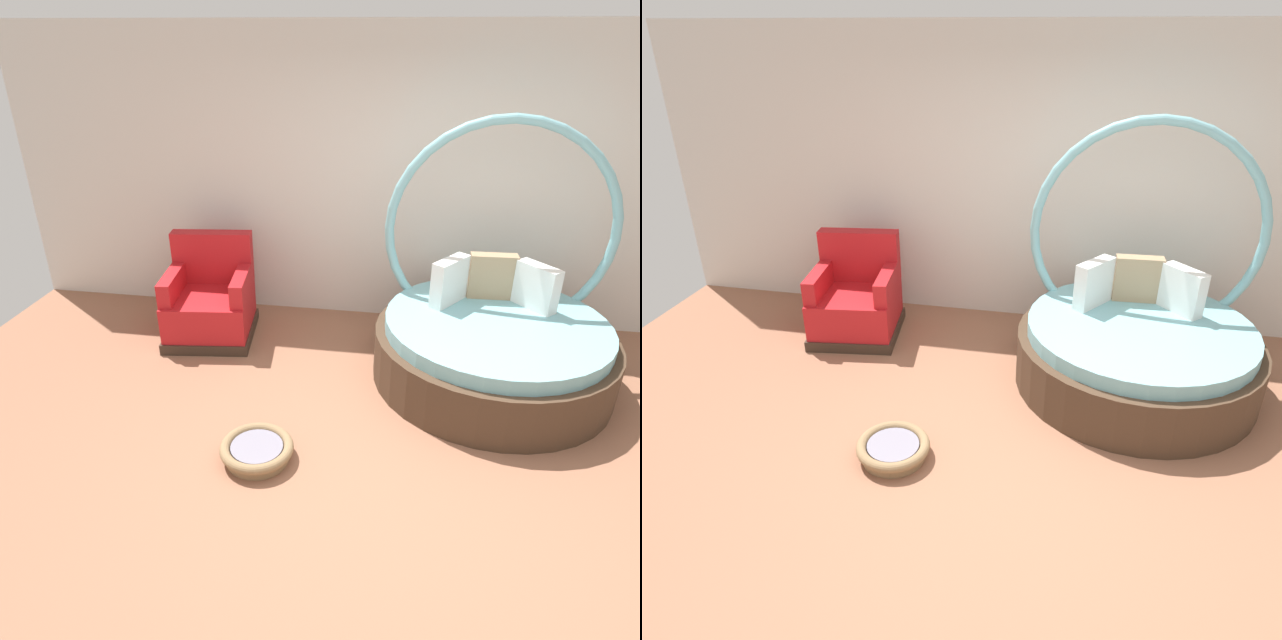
# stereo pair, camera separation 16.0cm
# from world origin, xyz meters

# --- Properties ---
(ground_plane) EXTENTS (8.00, 8.00, 0.02)m
(ground_plane) POSITION_xyz_m (0.00, 0.00, -0.01)
(ground_plane) COLOR #936047
(back_wall) EXTENTS (8.00, 0.12, 2.73)m
(back_wall) POSITION_xyz_m (0.00, 2.42, 1.37)
(back_wall) COLOR silver
(back_wall) RESTS_ON ground_plane
(round_daybed) EXTENTS (1.95, 1.95, 2.07)m
(round_daybed) POSITION_xyz_m (0.71, 1.36, 0.39)
(round_daybed) COLOR #473323
(round_daybed) RESTS_ON ground_plane
(red_armchair) EXTENTS (0.89, 0.89, 0.94)m
(red_armchair) POSITION_xyz_m (-1.86, 1.67, 0.33)
(red_armchair) COLOR #38281E
(red_armchair) RESTS_ON ground_plane
(pet_basket) EXTENTS (0.51, 0.51, 0.13)m
(pet_basket) POSITION_xyz_m (-0.96, -0.02, 0.07)
(pet_basket) COLOR #8E704C
(pet_basket) RESTS_ON ground_plane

